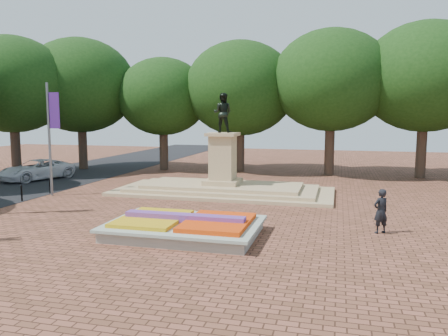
# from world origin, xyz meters

# --- Properties ---
(ground) EXTENTS (90.00, 90.00, 0.00)m
(ground) POSITION_xyz_m (0.00, 0.00, 0.00)
(ground) COLOR brown
(ground) RESTS_ON ground
(flower_bed) EXTENTS (6.30, 4.30, 0.91)m
(flower_bed) POSITION_xyz_m (1.03, -2.00, 0.38)
(flower_bed) COLOR gray
(flower_bed) RESTS_ON ground
(monument) EXTENTS (14.00, 6.00, 6.40)m
(monument) POSITION_xyz_m (0.00, 8.00, 0.88)
(monument) COLOR tan
(monument) RESTS_ON ground
(tree_row_back) EXTENTS (44.80, 8.80, 10.43)m
(tree_row_back) POSITION_xyz_m (2.33, 18.00, 6.67)
(tree_row_back) COLOR #39291F
(tree_row_back) RESTS_ON ground
(van) EXTENTS (4.39, 6.21, 1.57)m
(van) POSITION_xyz_m (-15.52, 9.93, 0.79)
(van) COLOR silver
(van) RESTS_ON ground
(pedestrian) EXTENTS (0.84, 0.77, 1.92)m
(pedestrian) POSITION_xyz_m (9.00, 0.46, 0.96)
(pedestrian) COLOR black
(pedestrian) RESTS_ON ground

